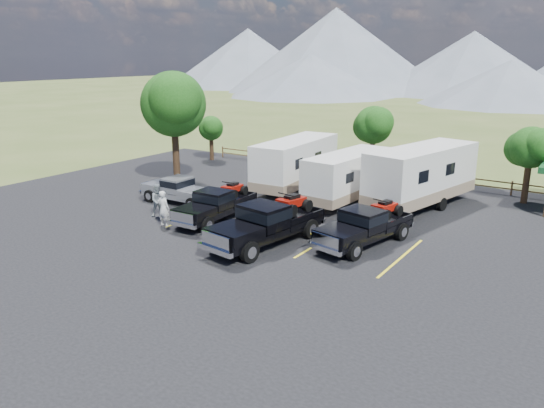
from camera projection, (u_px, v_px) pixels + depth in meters
The scene contains 18 objects.
ground at pixel (242, 258), 23.95m from camera, with size 320.00×320.00×0.00m, color #485C27.
asphalt_lot at pixel (278, 239), 26.35m from camera, with size 44.00×34.00×0.04m, color black.
stall_lines at pixel (289, 233), 27.14m from camera, with size 12.12×5.50×0.01m.
tree_big_nw at pixel (173, 104), 36.35m from camera, with size 5.54×5.18×7.84m.
tree_ne_a at pixel (530, 148), 31.83m from camera, with size 3.11×2.92×4.76m.
tree_north at pixel (373, 125), 39.21m from camera, with size 3.46×3.24×5.25m.
tree_nw_small at pixel (211, 128), 45.36m from camera, with size 2.59×2.43×3.85m.
rail_fence at pixel (421, 176), 37.52m from camera, with size 36.12×0.12×1.00m.
mountain_range at pixel (516, 59), 110.69m from camera, with size 209.00×71.00×20.00m.
rig_left at pixel (216, 204), 29.12m from camera, with size 2.20×5.83×1.92m.
rig_center at pixel (268, 222), 25.40m from camera, with size 3.12×6.97×2.25m.
rig_right at pixel (365, 225), 25.37m from camera, with size 3.08×6.23×1.99m.
trailer_left at pixel (296, 164), 35.39m from camera, with size 3.01×9.87×3.42m.
trailer_center at pixel (348, 177), 32.36m from camera, with size 2.86×8.93×3.09m.
trailer_right at pixel (421, 176), 31.29m from camera, with size 4.47×10.48×3.63m.
pickup_silver at pixel (179, 190), 32.44m from camera, with size 5.36×1.94×1.60m.
person_a at pixel (163, 208), 28.09m from camera, with size 0.71×0.46×1.94m, color silver.
person_b at pixel (159, 200), 29.81m from camera, with size 0.91×0.71×1.86m, color gray.
Camera 1 is at (13.55, -17.85, 8.90)m, focal length 35.00 mm.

